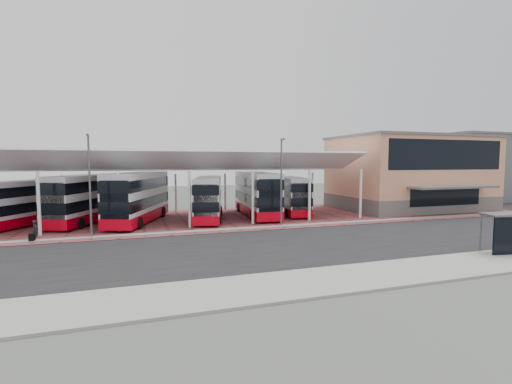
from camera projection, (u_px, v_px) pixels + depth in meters
ground at (289, 242)px, 27.47m from camera, size 140.00×140.00×0.00m
road at (294, 245)px, 26.52m from camera, size 120.00×14.00×0.02m
forecourt at (257, 217)px, 40.38m from camera, size 72.00×16.00×0.06m
sidewalk at (359, 277)px, 18.96m from camera, size 120.00×4.00×0.14m
north_kerb at (261, 228)px, 33.32m from camera, size 120.00×0.80×0.14m
yellow_line_near at (339, 267)px, 20.85m from camera, size 120.00×0.12×0.01m
yellow_line_far at (336, 266)px, 21.14m from camera, size 120.00×0.12×0.01m
canopy at (181, 164)px, 38.25m from camera, size 37.00×11.63×7.07m
terminal at (409, 172)px, 47.59m from camera, size 18.40×14.40×9.25m
warehouse at (485, 167)px, 65.05m from camera, size 30.50×20.50×10.25m
lamp_west at (90, 183)px, 28.57m from camera, size 0.16×0.90×8.07m
lamp_east at (281, 180)px, 33.68m from camera, size 0.16×0.90×8.07m
bus_0 at (11, 205)px, 32.93m from camera, size 7.04×10.07×4.21m
bus_1 at (88, 199)px, 36.18m from camera, size 6.90×11.41×4.66m
bus_2 at (138, 198)px, 36.29m from camera, size 6.63×12.06×4.88m
bus_3 at (209, 198)px, 38.21m from camera, size 4.95×10.82×4.35m
bus_4 at (257, 194)px, 40.76m from camera, size 3.70×11.77×4.77m
bus_5 at (290, 195)px, 42.75m from camera, size 4.11×10.41×4.19m
pedestrian at (35, 231)px, 27.57m from camera, size 0.58×0.68×1.58m
suitcase at (31, 238)px, 27.33m from camera, size 0.36×0.25×0.61m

